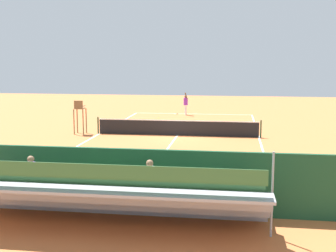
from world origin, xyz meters
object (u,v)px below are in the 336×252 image
bleacher_stand (110,195)px  equipment_bag (160,200)px  tennis_racket (175,114)px  tennis_net (177,128)px  tennis_player (186,103)px  courtside_bench (227,191)px  tennis_ball_near (158,118)px  umpire_chair (80,113)px

bleacher_stand → equipment_bag: size_ratio=10.07×
bleacher_stand → tennis_racket: 25.93m
tennis_net → tennis_player: size_ratio=5.35×
courtside_bench → tennis_player: (3.84, -23.44, 0.46)m
bleacher_stand → tennis_ball_near: 23.42m
courtside_bench → tennis_racket: 24.31m
bleacher_stand → umpire_chair: bearing=-67.7°
bleacher_stand → tennis_ball_near: (2.51, -23.27, -0.86)m
equipment_bag → tennis_ball_near: equipment_bag is taller
courtside_bench → equipment_bag: bearing=3.4°
umpire_chair → tennis_racket: (-4.70, -10.86, -1.30)m
courtside_bench → tennis_net: bearing=-76.1°
tennis_net → tennis_racket: bearing=-81.9°
courtside_bench → tennis_player: size_ratio=0.93×
courtside_bench → umpire_chair: bearing=-53.9°
equipment_bag → courtside_bench: bearing=-176.6°
equipment_bag → tennis_racket: bearing=-83.8°
tennis_net → tennis_racket: size_ratio=18.06×
umpire_chair → tennis_racket: bearing=-113.4°
tennis_net → tennis_racket: (1.50, -10.56, -0.49)m
tennis_net → umpire_chair: bearing=2.7°
equipment_bag → tennis_player: size_ratio=0.47×
tennis_net → courtside_bench: (-3.27, 13.27, 0.06)m
umpire_chair → tennis_racket: 11.90m
courtside_bench → tennis_racket: (4.77, -23.83, -0.54)m
umpire_chair → tennis_player: bearing=-118.3°
bleacher_stand → courtside_bench: (-3.30, -2.04, -0.34)m
umpire_chair → equipment_bag: size_ratio=2.38×
tennis_net → courtside_bench: tennis_net is taller
umpire_chair → tennis_racket: size_ratio=3.75×
tennis_net → equipment_bag: tennis_net is taller
tennis_racket → tennis_ball_near: bearing=68.2°
bleacher_stand → courtside_bench: size_ratio=5.03×
umpire_chair → equipment_bag: umpire_chair is taller
bleacher_stand → tennis_player: (0.54, -25.48, 0.12)m
tennis_player → tennis_ball_near: size_ratio=29.18×
courtside_bench → tennis_player: bearing=-80.7°
umpire_chair → tennis_player: size_ratio=1.11×
tennis_net → bleacher_stand: (0.03, 15.31, 0.39)m
courtside_bench → tennis_player: tennis_player is taller
bleacher_stand → equipment_bag: bleacher_stand is taller
tennis_player → tennis_net: bearing=93.2°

